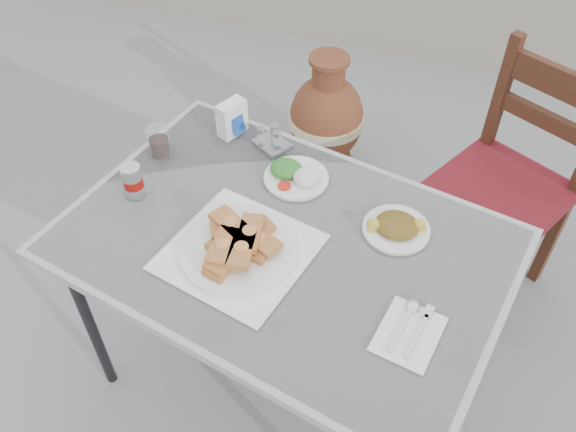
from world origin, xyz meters
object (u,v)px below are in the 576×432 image
(cafe_table, at_px, (284,251))
(chair, at_px, (507,183))
(napkin_holder, at_px, (232,118))
(soda_can, at_px, (133,181))
(cola_glass, at_px, (159,143))
(terracotta_urn, at_px, (326,119))
(pide_plate, at_px, (238,244))
(salad_chopped_plate, at_px, (396,227))
(condiment_caddy, at_px, (272,140))
(salad_rice_plate, at_px, (295,175))

(cafe_table, xyz_separation_m, chair, (0.64, 0.80, -0.21))
(cafe_table, bearing_deg, napkin_holder, 129.79)
(soda_can, relative_size, cola_glass, 1.06)
(cola_glass, distance_m, terracotta_urn, 1.20)
(pide_plate, xyz_separation_m, salad_chopped_plate, (0.42, 0.24, -0.02))
(salad_chopped_plate, xyz_separation_m, soda_can, (-0.83, -0.13, 0.04))
(soda_can, xyz_separation_m, condiment_caddy, (0.33, 0.38, -0.03))
(soda_can, height_order, terracotta_urn, soda_can)
(cafe_table, distance_m, cola_glass, 0.59)
(salad_rice_plate, bearing_deg, pide_plate, -97.88)
(soda_can, xyz_separation_m, napkin_holder, (0.17, 0.40, 0.01))
(salad_chopped_plate, xyz_separation_m, cola_glass, (-0.85, 0.08, 0.03))
(salad_rice_plate, relative_size, cola_glass, 2.00)
(pide_plate, relative_size, salad_rice_plate, 2.17)
(napkin_holder, relative_size, condiment_caddy, 0.86)
(salad_rice_plate, xyz_separation_m, terracotta_urn, (-0.18, 0.99, -0.52))
(salad_rice_plate, height_order, napkin_holder, napkin_holder)
(cola_glass, bearing_deg, salad_chopped_plate, -5.18)
(pide_plate, relative_size, chair, 0.45)
(soda_can, bearing_deg, salad_chopped_plate, 8.91)
(cafe_table, xyz_separation_m, condiment_caddy, (-0.19, 0.40, 0.08))
(salad_chopped_plate, xyz_separation_m, napkin_holder, (-0.66, 0.27, 0.05))
(cafe_table, relative_size, salad_rice_plate, 6.78)
(pide_plate, relative_size, soda_can, 4.11)
(pide_plate, bearing_deg, cola_glass, 143.35)
(cafe_table, xyz_separation_m, napkin_holder, (-0.35, 0.42, 0.12))
(cola_glass, bearing_deg, pide_plate, -36.65)
(cola_glass, xyz_separation_m, napkin_holder, (0.19, 0.19, 0.02))
(condiment_caddy, height_order, chair, chair)
(soda_can, bearing_deg, napkin_holder, 67.35)
(terracotta_urn, bearing_deg, napkin_holder, -97.63)
(salad_chopped_plate, bearing_deg, chair, 63.09)
(pide_plate, bearing_deg, salad_rice_plate, 82.12)
(napkin_holder, bearing_deg, salad_chopped_plate, 0.59)
(soda_can, distance_m, condiment_caddy, 0.50)
(pide_plate, height_order, salad_chopped_plate, pide_plate)
(cafe_table, distance_m, soda_can, 0.53)
(napkin_holder, xyz_separation_m, terracotta_urn, (0.11, 0.83, -0.56))
(salad_rice_plate, distance_m, condiment_caddy, 0.19)
(soda_can, relative_size, condiment_caddy, 0.78)
(cola_glass, bearing_deg, soda_can, -84.47)
(chair, bearing_deg, pide_plate, -103.34)
(soda_can, xyz_separation_m, cola_glass, (-0.02, 0.21, -0.01))
(soda_can, height_order, napkin_holder, napkin_holder)
(salad_chopped_plate, relative_size, terracotta_urn, 0.31)
(pide_plate, distance_m, chair, 1.20)
(soda_can, bearing_deg, salad_rice_plate, 27.86)
(cafe_table, bearing_deg, condiment_caddy, 115.77)
(salad_chopped_plate, relative_size, condiment_caddy, 1.40)
(cafe_table, xyz_separation_m, soda_can, (-0.52, 0.02, 0.11))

